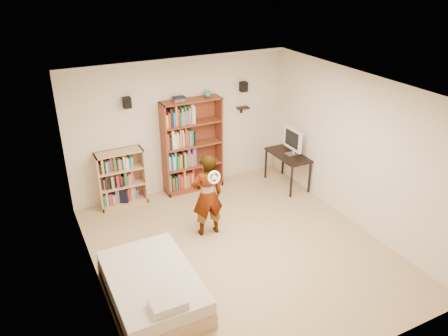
{
  "coord_description": "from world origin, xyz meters",
  "views": [
    {
      "loc": [
        -2.89,
        -5.15,
        4.36
      ],
      "look_at": [
        -0.0,
        0.6,
        1.24
      ],
      "focal_mm": 35.0,
      "sensor_mm": 36.0,
      "label": 1
    }
  ],
  "objects_px": {
    "daybed": "(152,284)",
    "person": "(207,195)",
    "computer_desk": "(287,170)",
    "tall_bookshelf": "(192,146)",
    "low_bookshelf": "(121,178)"
  },
  "relations": [
    {
      "from": "tall_bookshelf",
      "to": "low_bookshelf",
      "type": "distance_m",
      "value": 1.53
    },
    {
      "from": "daybed",
      "to": "computer_desk",
      "type": "bearing_deg",
      "value": 29.41
    },
    {
      "from": "low_bookshelf",
      "to": "tall_bookshelf",
      "type": "bearing_deg",
      "value": -0.33
    },
    {
      "from": "tall_bookshelf",
      "to": "computer_desk",
      "type": "distance_m",
      "value": 2.05
    },
    {
      "from": "low_bookshelf",
      "to": "person",
      "type": "bearing_deg",
      "value": -57.13
    },
    {
      "from": "daybed",
      "to": "person",
      "type": "xyz_separation_m",
      "value": [
        1.38,
        1.16,
        0.48
      ]
    },
    {
      "from": "low_bookshelf",
      "to": "daybed",
      "type": "relative_size",
      "value": 0.62
    },
    {
      "from": "low_bookshelf",
      "to": "daybed",
      "type": "bearing_deg",
      "value": -96.69
    },
    {
      "from": "person",
      "to": "computer_desk",
      "type": "bearing_deg",
      "value": -153.25
    },
    {
      "from": "computer_desk",
      "to": "daybed",
      "type": "relative_size",
      "value": 0.58
    },
    {
      "from": "tall_bookshelf",
      "to": "daybed",
      "type": "height_order",
      "value": "tall_bookshelf"
    },
    {
      "from": "low_bookshelf",
      "to": "person",
      "type": "relative_size",
      "value": 0.75
    },
    {
      "from": "tall_bookshelf",
      "to": "daybed",
      "type": "xyz_separation_m",
      "value": [
        -1.81,
        -2.78,
        -0.69
      ]
    },
    {
      "from": "computer_desk",
      "to": "person",
      "type": "relative_size",
      "value": 0.7
    },
    {
      "from": "low_bookshelf",
      "to": "person",
      "type": "distance_m",
      "value": 1.95
    }
  ]
}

